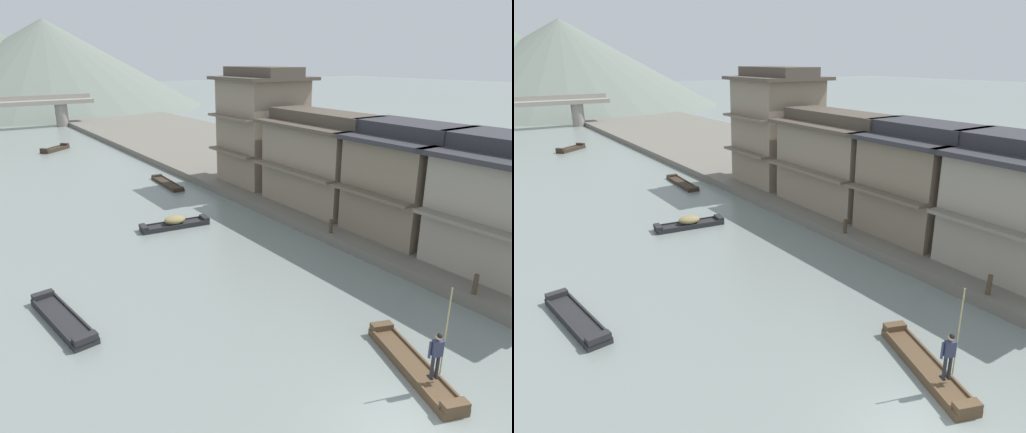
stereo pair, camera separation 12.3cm
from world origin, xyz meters
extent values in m
cube|color=#6B665B|center=(16.78, 30.00, 0.28)|extent=(18.00, 110.00, 0.57)
cube|color=brown|center=(2.50, 1.88, 0.13)|extent=(2.47, 4.71, 0.26)
cube|color=brown|center=(3.26, 3.94, 0.38)|extent=(0.89, 0.62, 0.23)
cube|color=brown|center=(1.73, -0.18, 0.38)|extent=(0.89, 0.62, 0.23)
cube|color=brown|center=(2.11, 2.02, 0.30)|extent=(1.53, 3.96, 0.08)
cube|color=brown|center=(2.88, 1.74, 0.30)|extent=(1.53, 3.96, 0.08)
cube|color=black|center=(2.05, 0.93, 0.52)|extent=(0.17, 0.24, 0.05)
cylinder|color=#232328|center=(2.04, 0.90, 0.94)|extent=(0.11, 0.11, 0.78)
cube|color=black|center=(2.22, 0.87, 0.52)|extent=(0.17, 0.24, 0.05)
cylinder|color=#232328|center=(2.20, 0.83, 0.94)|extent=(0.11, 0.11, 0.78)
cube|color=#2D334C|center=(2.12, 0.87, 1.59)|extent=(0.37, 0.30, 0.52)
cylinder|color=#2D334C|center=(1.94, 0.99, 1.52)|extent=(0.08, 0.08, 0.56)
cylinder|color=#2D334C|center=(2.34, 0.85, 1.52)|extent=(0.08, 0.08, 0.56)
sphere|color=tan|center=(2.12, 0.87, 1.99)|extent=(0.20, 0.20, 0.20)
sphere|color=black|center=(2.12, 0.86, 2.01)|extent=(0.18, 0.18, 0.18)
cylinder|color=tan|center=(2.44, 0.86, 2.04)|extent=(0.04, 0.04, 3.00)
cube|color=#33281E|center=(1.51, 50.10, 0.15)|extent=(3.57, 3.30, 0.30)
cube|color=#33281E|center=(2.83, 51.25, 0.43)|extent=(0.90, 0.96, 0.27)
cube|color=#33281E|center=(0.19, 48.95, 0.43)|extent=(0.90, 0.96, 0.27)
cube|color=#33281E|center=(1.19, 50.47, 0.34)|extent=(2.54, 2.23, 0.08)
cube|color=#33281E|center=(1.84, 49.73, 0.34)|extent=(2.54, 2.23, 0.08)
cube|color=#232326|center=(-6.48, 11.57, 0.13)|extent=(1.59, 4.76, 0.25)
cube|color=#232326|center=(-6.19, 9.40, 0.37)|extent=(0.91, 0.47, 0.23)
cube|color=#232326|center=(-6.78, 13.73, 0.37)|extent=(0.91, 0.47, 0.23)
cube|color=#232326|center=(-6.04, 11.63, 0.29)|extent=(0.64, 4.14, 0.08)
cube|color=#232326|center=(-6.92, 11.51, 0.29)|extent=(0.64, 4.14, 0.08)
cube|color=#33281E|center=(5.75, 29.11, 0.09)|extent=(1.25, 5.26, 0.18)
cube|color=#33281E|center=(5.90, 31.56, 0.26)|extent=(0.87, 0.41, 0.16)
cube|color=#33281E|center=(5.61, 26.66, 0.26)|extent=(0.87, 0.41, 0.16)
cube|color=#33281E|center=(5.32, 29.14, 0.22)|extent=(0.36, 4.71, 0.08)
cube|color=#33281E|center=(6.18, 29.09, 0.22)|extent=(0.36, 4.71, 0.08)
cube|color=#232326|center=(1.91, 19.28, 0.11)|extent=(4.29, 1.53, 0.22)
cube|color=#232326|center=(-0.03, 19.51, 0.33)|extent=(0.47, 0.98, 0.20)
cube|color=#232326|center=(3.84, 19.05, 0.33)|extent=(0.47, 0.98, 0.20)
cube|color=#232326|center=(1.85, 18.80, 0.26)|extent=(3.68, 0.51, 0.08)
cube|color=#232326|center=(1.96, 19.76, 0.26)|extent=(3.68, 0.51, 0.08)
ellipsoid|color=olive|center=(1.91, 19.28, 0.48)|extent=(1.42, 1.09, 0.52)
cube|color=gray|center=(8.85, 3.53, 3.17)|extent=(0.70, 6.99, 0.16)
cube|color=#7F705B|center=(11.75, 10.05, 3.17)|extent=(5.09, 5.10, 5.20)
cube|color=brown|center=(8.85, 10.05, 3.17)|extent=(0.70, 5.10, 0.16)
cube|color=#2D2D33|center=(11.75, 10.05, 5.89)|extent=(5.99, 6.00, 0.24)
cube|color=#2D2D33|center=(11.75, 10.05, 6.36)|extent=(3.06, 6.00, 0.70)
cube|color=gray|center=(11.44, 16.69, 3.17)|extent=(4.47, 7.30, 5.20)
cube|color=#6E6151|center=(8.85, 16.69, 3.17)|extent=(0.70, 7.30, 0.16)
cube|color=#4C4238|center=(11.44, 16.69, 5.89)|extent=(5.37, 8.20, 0.24)
cube|color=#4C4238|center=(11.44, 16.69, 6.36)|extent=(2.68, 8.20, 0.70)
cube|color=gray|center=(11.77, 24.05, 4.47)|extent=(5.15, 5.47, 7.80)
cube|color=#6E6151|center=(8.85, 24.05, 3.17)|extent=(0.70, 5.47, 0.16)
cube|color=#6E6151|center=(8.85, 24.05, 5.77)|extent=(0.70, 5.47, 0.16)
cube|color=#4C4238|center=(11.77, 24.05, 8.49)|extent=(6.05, 6.37, 0.24)
cube|color=#4C4238|center=(11.77, 24.05, 8.96)|extent=(3.09, 6.37, 0.70)
cylinder|color=#473828|center=(8.13, 3.29, 1.01)|extent=(0.20, 0.20, 0.89)
cylinder|color=#473828|center=(8.13, 12.05, 0.97)|extent=(0.20, 0.20, 0.80)
cube|color=gray|center=(0.00, 70.66, 3.66)|extent=(23.64, 2.40, 0.60)
cylinder|color=gray|center=(7.09, 70.66, 1.68)|extent=(1.80, 1.80, 3.36)
cube|color=gray|center=(0.00, 71.66, 4.31)|extent=(23.64, 0.30, 0.70)
cone|color=slate|center=(12.62, 103.77, 8.80)|extent=(62.88, 62.88, 17.60)
camera|label=1|loc=(-9.33, -6.20, 9.95)|focal=33.10mm
camera|label=2|loc=(-9.22, -6.26, 9.95)|focal=33.10mm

